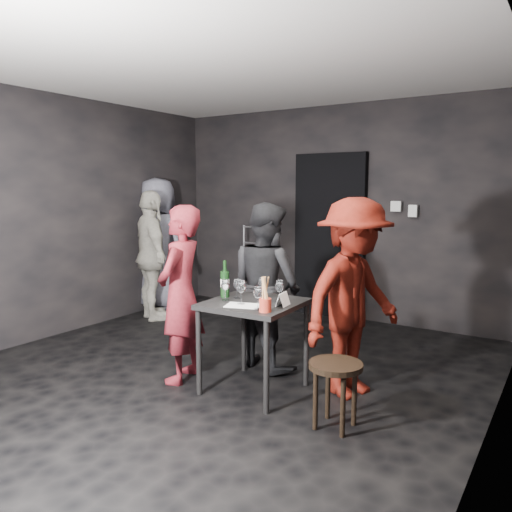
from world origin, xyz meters
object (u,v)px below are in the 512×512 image
Objects in this scene: hand_truck at (253,293)px; bystander_cream at (152,250)px; bystander_grey at (158,231)px; tasting_table at (254,313)px; stool at (336,375)px; woman_black at (267,283)px; man_maroon at (354,292)px; breadstick_cup at (265,295)px; server_red at (181,292)px; wine_bottle at (225,283)px.

bystander_cream reaches higher than hand_truck.
bystander_grey reaches higher than hand_truck.
tasting_table reaches higher than stool.
man_maroon is (0.93, -0.19, 0.06)m from woman_black.
breadstick_cup is at bearing 161.69° from man_maroon.
stool is 0.30× the size of server_red.
man_maroon is 0.76m from breadstick_cup.
bystander_cream reaches higher than wine_bottle.
woman_black reaches higher than tasting_table.
breadstick_cup is (0.48, -0.80, 0.09)m from woman_black.
server_red is 0.40m from wine_bottle.
server_red is 0.83m from woman_black.
bystander_cream is 5.72× the size of wine_bottle.
tasting_table is (1.56, -2.37, 0.44)m from hand_truck.
woman_black is 0.93× the size of man_maroon.
hand_truck is 0.73× the size of woman_black.
tasting_table is at bearing 132.31° from woman_black.
server_red is (0.90, -2.51, 0.56)m from hand_truck.
woman_black is at bearing 120.99° from breadstick_cup.
breadstick_cup is (0.56, -0.25, 0.01)m from wine_bottle.
breadstick_cup is at bearing 146.98° from bystander_grey.
hand_truck is 3.25m from breadstick_cup.
wine_bottle is at bearing 102.76° from woman_black.
woman_black reaches higher than hand_truck.
woman_black is 0.88× the size of bystander_cream.
man_maroon reaches higher than woman_black.
stool is 1.65× the size of breadstick_cup.
bystander_cream is 6.29× the size of breadstick_cup.
man_maroon is at bearing -170.63° from woman_black.
bystander_grey is at bearing -23.74° from bystander_cream.
bystander_grey is at bearing 147.92° from tasting_table.
tasting_table is 0.42× the size of bystander_cream.
hand_truck is at bearing 124.83° from breadstick_cup.
server_red reaches higher than tasting_table.
bystander_cream is (-2.09, 0.64, 0.11)m from woman_black.
wine_bottle is (-0.30, 0.01, 0.22)m from tasting_table.
man_maroon is (0.71, 0.37, 0.20)m from tasting_table.
stool is at bearing -150.28° from man_maroon.
stool is at bearing -0.44° from breadstick_cup.
wine_bottle reaches higher than tasting_table.
tasting_table is at bearing 86.67° from server_red.
breadstick_cup is at bearing 141.68° from woman_black.
hand_truck reaches higher than tasting_table.
stool is 0.22× the size of bystander_grey.
bystander_grey is (-3.35, 1.29, 0.24)m from man_maroon.
woman_black is at bearing 96.82° from man_maroon.
breadstick_cup reaches higher than tasting_table.
server_red is 0.72× the size of bystander_grey.
stool is 1.39m from woman_black.
server_red is 0.91× the size of man_maroon.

